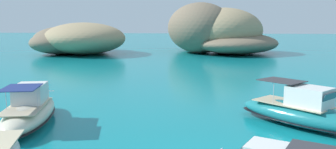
# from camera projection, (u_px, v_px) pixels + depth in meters

# --- Properties ---
(islet_large) EXTENTS (28.91, 29.61, 10.46)m
(islet_large) POSITION_uv_depth(u_px,v_px,m) (212.00, 32.00, 72.45)
(islet_large) COLOR #756651
(islet_large) RESTS_ON ground
(islet_small) EXTENTS (25.87, 26.67, 6.35)m
(islet_small) POSITION_uv_depth(u_px,v_px,m) (78.00, 40.00, 69.94)
(islet_small) COLOR #9E8966
(islet_small) RESTS_ON ground
(motorboat_cream) EXTENTS (4.54, 8.60, 2.58)m
(motorboat_cream) POSITION_uv_depth(u_px,v_px,m) (30.00, 111.00, 20.75)
(motorboat_cream) COLOR beige
(motorboat_cream) RESTS_ON ground
(motorboat_teal) EXTENTS (7.90, 7.48, 2.63)m
(motorboat_teal) POSITION_uv_depth(u_px,v_px,m) (302.00, 113.00, 20.32)
(motorboat_teal) COLOR #19727A
(motorboat_teal) RESTS_ON ground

